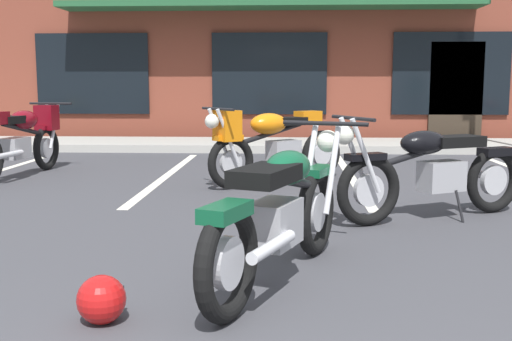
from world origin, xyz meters
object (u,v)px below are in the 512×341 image
at_px(motorcycle_foreground_classic, 281,210).
at_px(motorcycle_red_sportbike, 433,170).
at_px(helmet_on_pavement, 102,299).
at_px(motorcycle_silver_naked, 271,142).
at_px(motorcycle_cream_vintage, 23,137).

xyz_separation_m(motorcycle_foreground_classic, motorcycle_red_sportbike, (1.38, 1.92, 0.00)).
relative_size(motorcycle_foreground_classic, motorcycle_red_sportbike, 1.03).
bearing_deg(motorcycle_red_sportbike, helmet_on_pavement, -130.90).
distance_m(motorcycle_red_sportbike, helmet_on_pavement, 3.55).
distance_m(motorcycle_foreground_classic, helmet_on_pavement, 1.24).
height_order(motorcycle_foreground_classic, motorcycle_red_sportbike, same).
bearing_deg(motorcycle_silver_naked, helmet_on_pavement, -99.47).
bearing_deg(motorcycle_foreground_classic, helmet_on_pavement, -141.21).
xyz_separation_m(motorcycle_foreground_classic, motorcycle_silver_naked, (-0.16, 3.87, 0.07)).
relative_size(motorcycle_red_sportbike, helmet_on_pavement, 7.48).
xyz_separation_m(motorcycle_red_sportbike, motorcycle_cream_vintage, (-4.93, 2.49, 0.07)).
bearing_deg(helmet_on_pavement, motorcycle_foreground_classic, 38.79).
xyz_separation_m(motorcycle_cream_vintage, helmet_on_pavement, (2.61, -5.16, -0.40)).
relative_size(motorcycle_foreground_classic, motorcycle_silver_naked, 1.14).
height_order(motorcycle_silver_naked, motorcycle_cream_vintage, same).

